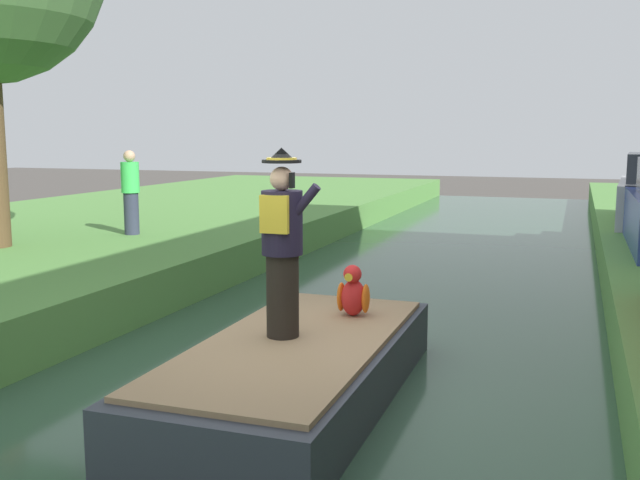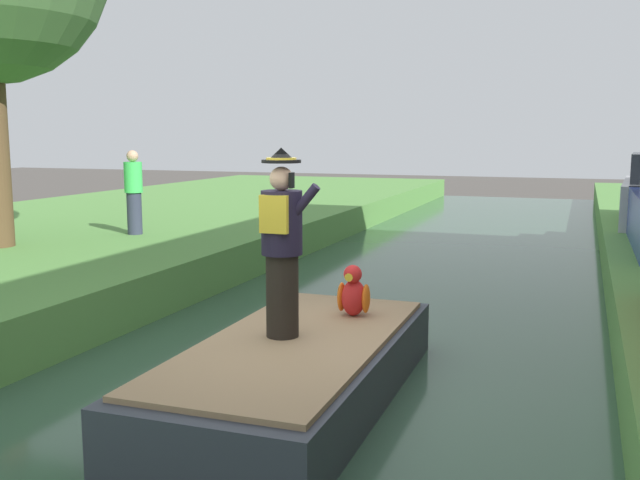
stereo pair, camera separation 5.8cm
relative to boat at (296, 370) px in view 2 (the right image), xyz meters
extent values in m
plane|color=#4C4742|center=(0.00, 0.12, -0.40)|extent=(80.00, 80.00, 0.00)
cube|color=#33513D|center=(0.00, 0.12, -0.35)|extent=(5.93, 48.00, 0.10)
cube|color=#333842|center=(0.00, 0.00, -0.02)|extent=(1.84, 4.22, 0.56)
cube|color=#997A56|center=(0.00, 0.00, 0.28)|extent=(1.70, 3.88, 0.05)
cylinder|color=black|center=(-0.17, 0.06, 0.72)|extent=(0.32, 0.32, 0.82)
cylinder|color=black|center=(-0.17, 0.06, 1.44)|extent=(0.40, 0.40, 0.62)
cube|color=gold|center=(-0.17, -0.13, 1.54)|extent=(0.28, 0.06, 0.36)
sphere|color=#DBA884|center=(-0.17, 0.06, 1.86)|extent=(0.23, 0.23, 0.23)
cylinder|color=black|center=(-0.17, 0.06, 2.03)|extent=(0.38, 0.38, 0.03)
cone|color=black|center=(-0.17, 0.06, 2.10)|extent=(0.26, 0.26, 0.12)
cylinder|color=gold|center=(-0.17, 0.06, 2.05)|extent=(0.29, 0.29, 0.02)
cylinder|color=black|center=(0.05, 0.02, 1.62)|extent=(0.38, 0.09, 0.43)
cube|color=black|center=(-0.04, 0.00, 1.85)|extent=(0.03, 0.08, 0.15)
ellipsoid|color=red|center=(0.25, 1.08, 0.51)|extent=(0.26, 0.32, 0.40)
sphere|color=red|center=(0.25, 1.04, 0.78)|extent=(0.20, 0.20, 0.20)
cone|color=yellow|center=(0.25, 0.94, 0.77)|extent=(0.09, 0.09, 0.09)
ellipsoid|color=orange|center=(0.11, 1.08, 0.51)|extent=(0.08, 0.20, 0.32)
ellipsoid|color=orange|center=(0.39, 1.08, 0.51)|extent=(0.08, 0.20, 0.32)
cylinder|color=#33384C|center=(-5.49, 5.35, 0.78)|extent=(0.28, 0.28, 0.80)
cylinder|color=#42DB5C|center=(-5.49, 5.35, 1.47)|extent=(0.34, 0.34, 0.58)
sphere|color=#DBA884|center=(-5.49, 5.35, 1.87)|extent=(0.22, 0.22, 0.22)
camera|label=1|loc=(2.50, -6.33, 2.29)|focal=40.52mm
camera|label=2|loc=(2.56, -6.31, 2.29)|focal=40.52mm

